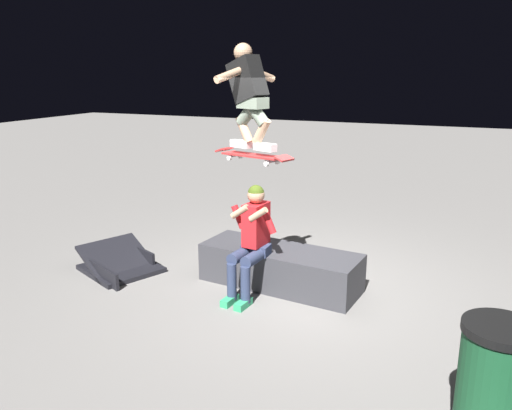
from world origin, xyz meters
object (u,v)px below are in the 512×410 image
at_px(skateboard, 253,156).
at_px(skater_airborne, 249,92).
at_px(person_sitting_on_ledge, 251,236).
at_px(trash_bin, 495,384).
at_px(kicker_ramp, 121,266).
at_px(ledge_box_main, 280,267).

height_order(skateboard, skater_airborne, skater_airborne).
relative_size(person_sitting_on_ledge, skateboard, 1.27).
bearing_deg(trash_bin, person_sitting_on_ledge, -32.01).
bearing_deg(person_sitting_on_ledge, kicker_ramp, -0.13).
height_order(skater_airborne, kicker_ramp, skater_airborne).
xyz_separation_m(person_sitting_on_ledge, kicker_ramp, (1.89, -0.00, -0.65)).
bearing_deg(kicker_ramp, skateboard, -179.98).
distance_m(skateboard, skater_airborne, 0.69).
distance_m(ledge_box_main, skateboard, 1.49).
relative_size(ledge_box_main, skater_airborne, 1.74).
relative_size(ledge_box_main, kicker_ramp, 1.66).
bearing_deg(skateboard, ledge_box_main, -118.52).
xyz_separation_m(ledge_box_main, kicker_ramp, (2.10, 0.37, -0.16)).
bearing_deg(kicker_ramp, trash_bin, 160.21).
bearing_deg(skater_airborne, person_sitting_on_ledge, 146.57).
relative_size(person_sitting_on_ledge, trash_bin, 1.44).
xyz_separation_m(person_sitting_on_ledge, skater_airborne, (0.04, -0.02, 1.63)).
distance_m(person_sitting_on_ledge, skateboard, 0.94).
bearing_deg(trash_bin, skateboard, -32.25).
relative_size(ledge_box_main, skateboard, 1.90).
height_order(person_sitting_on_ledge, skateboard, skateboard).
bearing_deg(person_sitting_on_ledge, skater_airborne, -33.43).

